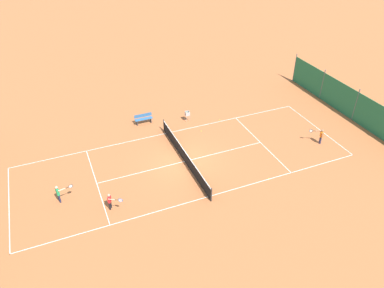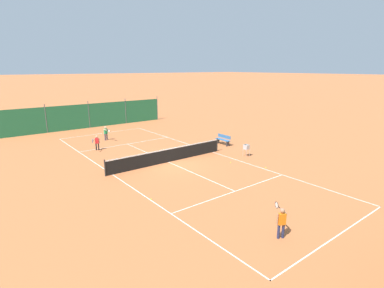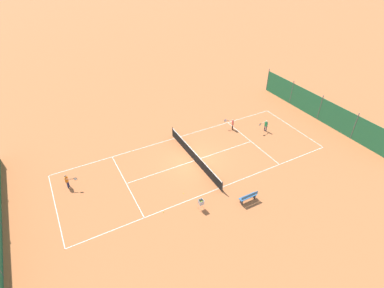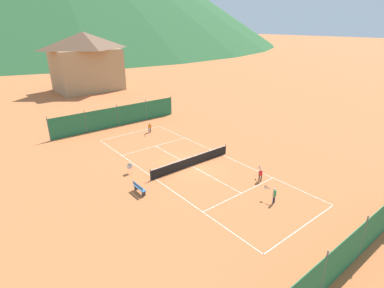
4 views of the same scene
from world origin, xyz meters
name	(u,v)px [view 2 (image 2 of 4)]	position (x,y,z in m)	size (l,w,h in m)	color
ground_plane	(168,162)	(0.00, 0.00, 0.00)	(600.00, 600.00, 0.00)	#BC6638
court_line_markings	(168,162)	(0.00, 0.00, 0.00)	(8.25, 23.85, 0.01)	white
tennis_net	(168,155)	(0.00, 0.00, 0.50)	(9.18, 0.08, 1.06)	#2D2D2D
windscreen_fence_near	(89,116)	(0.00, -15.50, 1.31)	(17.28, 0.08, 2.90)	#236B42
player_far_baseline	(281,220)	(1.84, 10.59, 0.73)	(0.78, 0.90, 1.25)	#23284C
player_near_baseline	(97,142)	(2.77, -6.01, 0.69)	(0.80, 0.84, 1.19)	black
player_near_service	(106,132)	(0.86, -8.84, 0.73)	(0.42, 1.08, 1.26)	#23284C
tennis_ball_near_corner	(230,162)	(-3.27, 2.77, 0.03)	(0.07, 0.07, 0.07)	#CCE033
tennis_ball_service_box	(266,168)	(-4.30, 4.98, 0.03)	(0.07, 0.07, 0.07)	#CCE033
tennis_ball_far_corner	(151,199)	(4.06, 4.58, 0.03)	(0.07, 0.07, 0.07)	#CCE033
ball_hopper	(246,148)	(-5.30, 2.35, 0.66)	(0.36, 0.36, 0.89)	#B7B7BC
courtside_bench	(223,140)	(-6.34, -1.20, 0.45)	(0.36, 1.50, 0.84)	#336699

